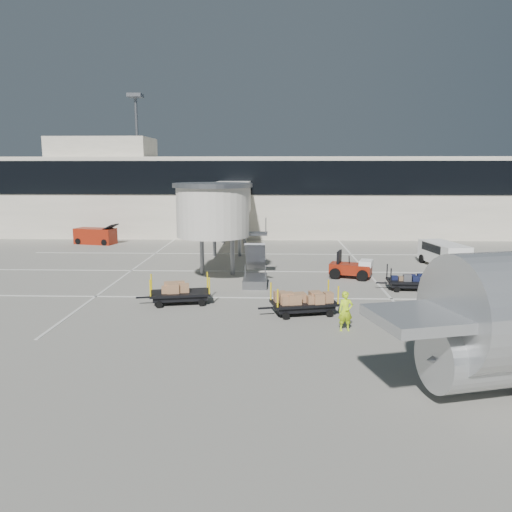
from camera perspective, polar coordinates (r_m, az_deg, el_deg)
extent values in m
plane|color=#9C998B|center=(25.06, 2.72, -6.00)|extent=(140.00, 140.00, 0.00)
cube|color=silver|center=(26.98, 2.66, -4.81)|extent=(40.00, 0.15, 0.02)
cube|color=silver|center=(33.80, 2.52, -1.77)|extent=(40.00, 0.15, 0.02)
cube|color=silver|center=(40.68, 2.43, 0.24)|extent=(40.00, 0.15, 0.02)
cube|color=silver|center=(35.35, 12.28, -1.47)|extent=(0.15, 30.00, 0.02)
cube|color=silver|center=(36.09, -13.58, -1.29)|extent=(0.15, 30.00, 0.02)
cube|color=silver|center=(54.17, 2.35, 6.92)|extent=(64.00, 12.00, 8.00)
cube|color=black|center=(48.05, 2.41, 8.92)|extent=(64.00, 0.12, 3.20)
cube|color=silver|center=(55.03, -17.11, 11.75)|extent=(10.00, 6.00, 2.00)
cylinder|color=gray|center=(60.16, -13.33, 10.31)|extent=(0.36, 0.36, 15.00)
cube|color=gray|center=(60.70, -13.63, 17.40)|extent=(1.60, 1.60, 0.40)
cube|color=silver|center=(39.34, -3.38, 6.19)|extent=(3.00, 18.00, 2.80)
cylinder|color=silver|center=(30.42, -4.95, 5.06)|extent=(4.40, 4.40, 3.00)
cylinder|color=gray|center=(30.32, -4.99, 8.07)|extent=(4.80, 4.80, 0.25)
cylinder|color=gray|center=(32.88, -6.19, 0.40)|extent=(0.28, 0.28, 2.90)
cylinder|color=gray|center=(32.65, -2.71, 0.38)|extent=(0.28, 0.28, 2.90)
cylinder|color=gray|center=(39.74, -4.77, 2.08)|extent=(0.28, 0.28, 2.90)
cylinder|color=gray|center=(39.55, -1.89, 2.07)|extent=(0.28, 0.28, 2.90)
cylinder|color=gray|center=(46.64, -3.78, 3.27)|extent=(0.28, 0.28, 2.90)
cylinder|color=gray|center=(46.48, -1.32, 3.26)|extent=(0.28, 0.28, 2.90)
cube|color=gray|center=(29.86, -0.09, -2.87)|extent=(1.40, 2.60, 0.50)
cube|color=gray|center=(30.17, -0.05, -0.12)|extent=(1.20, 2.60, 2.06)
cube|color=gray|center=(31.37, 0.04, 2.58)|extent=(1.40, 1.20, 0.12)
cube|color=maroon|center=(32.31, 10.76, -1.44)|extent=(2.83, 1.98, 0.64)
cube|color=white|center=(32.09, 12.48, -0.80)|extent=(1.08, 1.35, 0.37)
cube|color=black|center=(32.32, 9.49, -0.24)|extent=(0.46, 1.06, 0.96)
cylinder|color=black|center=(31.84, 9.01, -2.01)|extent=(0.73, 0.47, 0.68)
cylinder|color=black|center=(33.18, 9.49, -1.54)|extent=(0.73, 0.47, 0.68)
cylinder|color=black|center=(31.56, 12.06, -2.22)|extent=(0.73, 0.47, 0.68)
cylinder|color=black|center=(32.91, 12.42, -1.73)|extent=(0.73, 0.47, 0.68)
cube|color=black|center=(29.98, 17.49, -2.76)|extent=(2.92, 1.58, 0.11)
cube|color=black|center=(30.01, 17.47, -3.07)|extent=(2.62, 1.35, 0.24)
cube|color=black|center=(29.68, 14.16, -3.00)|extent=(0.67, 0.11, 0.08)
cylinder|color=black|center=(29.25, 15.81, -3.71)|extent=(0.33, 0.15, 0.32)
cylinder|color=black|center=(30.47, 15.37, -3.14)|extent=(0.33, 0.15, 0.32)
cylinder|color=black|center=(29.68, 19.59, -3.71)|extent=(0.33, 0.15, 0.32)
cylinder|color=black|center=(30.89, 19.01, -3.16)|extent=(0.33, 0.15, 0.32)
cylinder|color=black|center=(29.01, 15.16, -2.20)|extent=(0.07, 0.07, 0.85)
cylinder|color=black|center=(30.24, 14.75, -1.69)|extent=(0.07, 0.07, 0.85)
cylinder|color=black|center=(29.61, 20.37, -2.23)|extent=(0.07, 0.07, 0.85)
cylinder|color=black|center=(30.82, 19.76, -1.73)|extent=(0.07, 0.07, 0.85)
cube|color=#49494E|center=(30.24, 17.16, -2.28)|extent=(0.38, 0.29, 0.25)
cube|color=#49494E|center=(30.49, 18.78, -2.25)|extent=(0.42, 0.39, 0.27)
cube|color=#49494E|center=(30.48, 18.32, -2.09)|extent=(0.47, 0.33, 0.41)
cube|color=#49494E|center=(29.81, 17.17, -2.44)|extent=(0.46, 0.33, 0.27)
cube|color=#111637|center=(30.16, 15.71, -2.14)|extent=(0.49, 0.39, 0.35)
cube|color=#49494E|center=(30.20, 15.75, -2.08)|extent=(0.45, 0.29, 0.40)
cube|color=#49494E|center=(29.43, 16.29, -2.49)|extent=(0.42, 0.37, 0.32)
cube|color=#49494E|center=(29.58, 17.56, -2.42)|extent=(0.52, 0.39, 0.40)
cube|color=#111637|center=(29.36, 16.16, -2.56)|extent=(0.50, 0.31, 0.28)
cube|color=#7F6245|center=(29.53, 17.40, -2.56)|extent=(0.51, 0.34, 0.27)
cube|color=#7F6245|center=(30.22, 16.55, -2.12)|extent=(0.41, 0.26, 0.39)
cube|color=black|center=(24.02, 5.49, -5.35)|extent=(3.32, 2.19, 0.12)
cube|color=black|center=(24.07, 5.48, -5.77)|extent=(2.97, 1.90, 0.25)
cube|color=black|center=(23.60, 1.09, -5.97)|extent=(0.71, 0.24, 0.08)
cylinder|color=black|center=(23.21, 3.43, -6.87)|extent=(0.37, 0.22, 0.35)
cylinder|color=black|center=(24.49, 2.60, -5.96)|extent=(0.37, 0.22, 0.35)
cylinder|color=black|center=(23.83, 8.43, -6.51)|extent=(0.37, 0.22, 0.35)
cylinder|color=black|center=(25.07, 7.36, -5.65)|extent=(0.37, 0.22, 0.35)
cylinder|color=yellow|center=(22.89, 2.49, -4.91)|extent=(0.07, 0.07, 0.91)
cylinder|color=yellow|center=(24.18, 1.71, -4.09)|extent=(0.07, 0.07, 0.91)
cylinder|color=yellow|center=(23.74, 9.38, -4.49)|extent=(0.07, 0.07, 0.91)
cylinder|color=yellow|center=(24.99, 8.27, -3.73)|extent=(0.07, 0.07, 0.91)
cube|color=#A3774F|center=(24.60, 7.54, -4.22)|extent=(0.58, 0.49, 0.55)
cube|color=#A3774F|center=(23.87, 3.67, -4.73)|extent=(0.56, 0.52, 0.44)
cube|color=#A3774F|center=(24.39, 5.45, -4.38)|extent=(0.76, 0.68, 0.49)
cube|color=#A3774F|center=(23.75, 5.95, -4.73)|extent=(0.68, 0.62, 0.53)
cube|color=#A3774F|center=(24.13, 7.83, -4.51)|extent=(0.56, 0.63, 0.55)
cube|color=#A3774F|center=(24.30, 4.87, -4.33)|extent=(0.62, 0.52, 0.56)
cube|color=#A3774F|center=(24.37, 7.61, -4.39)|extent=(0.74, 0.60, 0.52)
cube|color=#A3774F|center=(23.68, 3.27, -4.78)|extent=(0.67, 0.58, 0.49)
cube|color=#A3774F|center=(23.60, 5.93, -4.93)|extent=(0.54, 0.52, 0.44)
cube|color=black|center=(26.05, -8.67, -4.21)|extent=(3.29, 2.10, 0.12)
cube|color=black|center=(26.09, -8.66, -4.60)|extent=(2.95, 1.82, 0.25)
cube|color=black|center=(26.13, -12.80, -4.64)|extent=(0.71, 0.22, 0.08)
cylinder|color=black|center=(25.49, -11.03, -5.49)|extent=(0.37, 0.21, 0.35)
cylinder|color=black|center=(26.82, -10.96, -4.72)|extent=(0.37, 0.21, 0.35)
cylinder|color=black|center=(25.51, -6.21, -5.35)|extent=(0.37, 0.21, 0.35)
cylinder|color=black|center=(26.84, -6.39, -4.58)|extent=(0.37, 0.21, 0.35)
cylinder|color=yellow|center=(25.30, -11.99, -3.67)|extent=(0.07, 0.07, 0.91)
cylinder|color=yellow|center=(26.63, -11.88, -2.98)|extent=(0.07, 0.07, 0.91)
cylinder|color=yellow|center=(25.33, -5.35, -3.48)|extent=(0.07, 0.07, 0.91)
cylinder|color=yellow|center=(26.66, -5.57, -2.80)|extent=(0.07, 0.07, 0.91)
cube|color=#A3774F|center=(25.69, -10.27, -3.76)|extent=(0.68, 0.49, 0.48)
cube|color=#A3774F|center=(25.73, -7.12, -3.73)|extent=(0.70, 0.50, 0.41)
cube|color=#A3774F|center=(25.58, -8.04, -3.89)|extent=(0.54, 0.60, 0.36)
cube|color=#A3774F|center=(26.14, -7.16, -3.49)|extent=(0.54, 0.63, 0.44)
cube|color=#A3774F|center=(26.17, -10.91, -3.55)|extent=(0.67, 0.65, 0.46)
cube|color=#A3774F|center=(25.76, -9.25, -3.82)|extent=(0.66, 0.62, 0.37)
cube|color=#A3774F|center=(25.60, -10.89, -3.94)|extent=(0.51, 0.47, 0.38)
imported|color=#B8E718|center=(21.81, 10.20, -6.22)|extent=(0.67, 0.48, 1.73)
cube|color=white|center=(37.74, 20.67, 0.31)|extent=(2.52, 4.68, 1.43)
cube|color=white|center=(39.52, 19.30, 0.40)|extent=(1.77, 0.79, 0.83)
cube|color=black|center=(37.84, 20.58, 0.91)|extent=(2.26, 3.04, 0.57)
cylinder|color=black|center=(36.15, 20.48, -1.14)|extent=(0.32, 0.66, 0.63)
cylinder|color=black|center=(37.01, 22.89, -1.05)|extent=(0.32, 0.66, 0.63)
cylinder|color=black|center=(38.74, 18.44, -0.31)|extent=(0.32, 0.66, 0.63)
cylinder|color=black|center=(39.54, 20.73, -0.24)|extent=(0.32, 0.66, 0.63)
cube|color=maroon|center=(48.37, -17.88, 2.18)|extent=(3.93, 2.35, 1.45)
cube|color=black|center=(47.39, -16.27, 3.23)|extent=(1.21, 1.53, 0.51)
cylinder|color=black|center=(48.63, -19.62, 1.60)|extent=(0.62, 0.37, 0.58)
cylinder|color=black|center=(49.73, -18.74, 1.83)|extent=(0.62, 0.37, 0.58)
cylinder|color=black|center=(47.14, -16.92, 1.50)|extent=(0.62, 0.37, 0.58)
cylinder|color=black|center=(48.28, -16.07, 1.74)|extent=(0.62, 0.37, 0.58)
cylinder|color=#B3B5B8|center=(16.48, 23.59, -10.40)|extent=(3.14, 2.69, 2.06)
cube|color=#B3B5B8|center=(16.23, 23.79, -7.71)|extent=(0.75, 0.40, 0.99)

